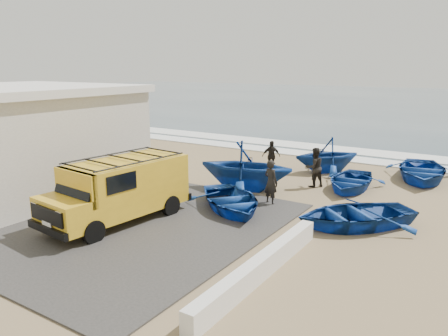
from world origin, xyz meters
The scene contains 17 objects.
ground centered at (0.00, 0.00, 0.00)m, with size 160.00×160.00×0.00m, color #8F7853.
slab centered at (-2.00, -2.00, 0.03)m, with size 12.00×10.00×0.05m, color #3F3D3A.
ocean centered at (0.00, 56.00, 0.00)m, with size 180.00×88.00×0.01m, color #385166.
surf_line centered at (0.00, 12.00, 0.03)m, with size 180.00×1.60×0.06m, color white.
surf_wash centered at (0.00, 14.50, 0.02)m, with size 180.00×2.20×0.04m, color white.
building centered at (-7.50, -2.00, 2.16)m, with size 8.40×9.40×4.30m.
parapet centered at (5.00, -3.00, 0.28)m, with size 0.35×6.00×0.55m, color silver.
van centered at (-0.86, -1.96, 1.16)m, with size 2.46×5.18×2.15m.
boat_near_left centered at (1.68, 0.93, 0.39)m, with size 2.69×3.77×0.78m, color #133F96.
boat_near_right centered at (5.89, 1.74, 0.41)m, with size 2.83×3.96×0.82m, color #133F96.
boat_mid_left centered at (0.75, 3.60, 1.03)m, with size 3.38×3.91×2.06m, color #133F96.
boat_mid_right centered at (4.46, 6.02, 0.37)m, with size 2.53×3.55×0.74m, color #133F96.
boat_far_left centered at (2.53, 8.46, 0.86)m, with size 2.82×3.27×1.72m, color #133F96.
boat_far_right centered at (6.71, 9.25, 0.45)m, with size 3.10×4.34×0.90m, color #133F96.
fisherman_front centered at (2.55, 2.38, 0.85)m, with size 0.62×0.41×1.71m, color black.
fisherman_middle centered at (3.00, 5.59, 0.85)m, with size 0.83×0.65×1.71m, color black.
fisherman_back centered at (0.17, 7.12, 0.76)m, with size 0.90×0.37×1.53m, color black.
Camera 1 is at (9.58, -11.81, 5.11)m, focal length 35.00 mm.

